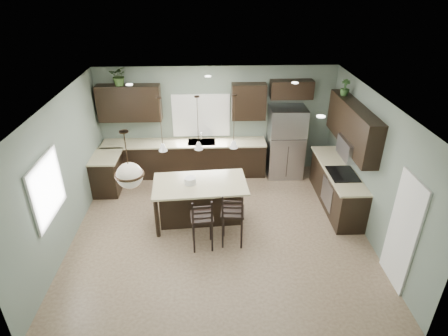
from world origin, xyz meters
TOP-DOWN VIEW (x-y plane):
  - ground at (0.00, 0.00)m, footprint 6.00×6.00m
  - pantry_door at (2.98, -1.55)m, footprint 0.04×0.82m
  - window_back at (-0.40, 2.73)m, footprint 1.35×0.02m
  - window_left at (-2.98, -0.80)m, footprint 0.02×1.10m
  - left_return_cabs at (-2.70, 1.70)m, footprint 0.60×0.90m
  - left_return_countertop at (-2.68, 1.70)m, footprint 0.66×0.96m
  - back_lower_cabs at (-0.85, 2.45)m, footprint 4.20×0.60m
  - back_countertop at (-0.85, 2.43)m, footprint 4.20×0.66m
  - sink_inset at (-0.40, 2.43)m, footprint 0.70×0.45m
  - faucet at (-0.40, 2.40)m, footprint 0.02×0.02m
  - back_upper_left at (-2.15, 2.58)m, footprint 1.55×0.34m
  - back_upper_right at (0.80, 2.58)m, footprint 0.85×0.34m
  - fridge_header at (1.85, 2.58)m, footprint 1.05×0.34m
  - right_lower_cabs at (2.70, 0.87)m, footprint 0.60×2.35m
  - right_countertop at (2.68, 0.87)m, footprint 0.66×2.35m
  - cooktop at (2.68, 0.60)m, footprint 0.58×0.75m
  - wall_oven_front at (2.40, 0.60)m, footprint 0.01×0.72m
  - right_upper_cabs at (2.83, 0.87)m, footprint 0.34×2.35m
  - microwave at (2.78, 0.60)m, footprint 0.40×0.75m
  - refrigerator at (1.77, 2.36)m, footprint 0.90×0.74m
  - kitchen_island at (-0.40, 0.36)m, footprint 2.01×1.23m
  - serving_dish at (-0.60, 0.35)m, footprint 0.24×0.24m
  - bar_stool_center at (-0.36, -0.53)m, footprint 0.46×0.46m
  - bar_stool_right at (0.23, -0.43)m, footprint 0.48×0.48m
  - pendant_left at (-1.10, 0.31)m, footprint 0.17×0.17m
  - pendant_center at (-0.40, 0.36)m, footprint 0.17×0.17m
  - pendant_right at (0.29, 0.41)m, footprint 0.17×0.17m
  - chandelier at (-1.42, -1.29)m, footprint 0.45×0.45m
  - plant_back_left at (-2.30, 2.55)m, footprint 0.43×0.38m
  - plant_right_wall at (2.80, 1.56)m, footprint 0.24×0.24m
  - room_shell at (0.00, 0.00)m, footprint 6.00×6.00m

SIDE VIEW (x-z plane):
  - ground at x=0.00m, z-range 0.00..0.00m
  - left_return_cabs at x=-2.70m, z-range 0.00..0.90m
  - back_lower_cabs at x=-0.85m, z-range 0.00..0.90m
  - right_lower_cabs at x=2.70m, z-range 0.00..0.90m
  - wall_oven_front at x=2.40m, z-range 0.15..0.75m
  - kitchen_island at x=-0.40m, z-range 0.00..0.92m
  - bar_stool_center at x=-0.36m, z-range 0.00..1.15m
  - bar_stool_right at x=0.23m, z-range 0.00..1.20m
  - left_return_countertop at x=-2.68m, z-range 0.90..0.94m
  - back_countertop at x=-0.85m, z-range 0.90..0.94m
  - right_countertop at x=2.68m, z-range 0.90..0.94m
  - refrigerator at x=1.77m, z-range 0.00..1.85m
  - sink_inset at x=-0.40m, z-range 0.93..0.94m
  - cooktop at x=2.68m, z-range 0.93..0.95m
  - serving_dish at x=-0.60m, z-range 0.92..1.06m
  - pantry_door at x=2.98m, z-range 0.00..2.04m
  - faucet at x=-0.40m, z-range 0.94..1.22m
  - window_back at x=-0.40m, z-range 1.05..2.05m
  - window_left at x=-2.98m, z-range 1.05..2.05m
  - microwave at x=2.78m, z-range 1.35..1.75m
  - room_shell at x=0.00m, z-range -1.30..4.70m
  - back_upper_left at x=-2.15m, z-range 1.50..2.40m
  - back_upper_right at x=0.80m, z-range 1.50..2.40m
  - right_upper_cabs at x=2.83m, z-range 1.50..2.40m
  - fridge_header at x=1.85m, z-range 2.02..2.48m
  - pendant_left at x=-1.10m, z-range 1.70..2.80m
  - pendant_center at x=-0.40m, z-range 1.70..2.80m
  - pendant_right at x=0.29m, z-range 1.70..2.80m
  - chandelier at x=-1.42m, z-range 1.84..2.80m
  - plant_right_wall at x=2.80m, z-range 2.40..2.75m
  - plant_back_left at x=-2.30m, z-range 2.40..2.87m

